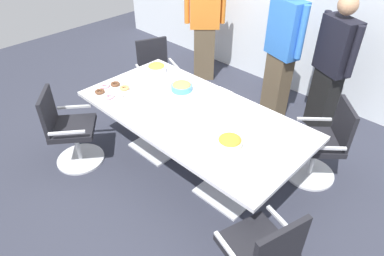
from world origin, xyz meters
TOP-DOWN VIEW (x-y plane):
  - ground_plane at (0.00, 0.00)m, footprint 10.00×10.00m
  - conference_table at (0.00, 0.00)m, footprint 2.40×1.20m
  - office_chair_0 at (-1.34, 0.67)m, footprint 0.71×0.71m
  - office_chair_1 at (-1.06, -0.87)m, footprint 0.76×0.76m
  - office_chair_3 at (1.06, 0.86)m, footprint 0.76×0.76m
  - person_standing_0 at (-1.38, 1.70)m, footprint 0.49×0.48m
  - person_standing_1 at (0.04, 1.58)m, footprint 0.61×0.34m
  - person_standing_2 at (0.64, 1.72)m, footprint 0.59×0.39m
  - snack_bowl_chips_orange at (0.61, -0.15)m, footprint 0.23×0.23m
  - snack_bowl_cookies at (-0.40, 0.24)m, footprint 0.24×0.24m
  - snack_bowl_chips_yellow at (-0.93, 0.33)m, footprint 0.23×0.23m
  - donut_platter at (-0.92, -0.33)m, footprint 0.38×0.37m
  - plate_stack at (0.14, 0.03)m, footprint 0.22×0.22m
  - napkin_pile at (0.04, 0.40)m, footprint 0.19×0.19m

SIDE VIEW (x-z plane):
  - ground_plane at x=0.00m, z-range -0.01..0.00m
  - office_chair_0 at x=-1.34m, z-range -0.05..0.86m
  - office_chair_1 at x=-1.06m, z-range -0.05..0.86m
  - office_chair_3 at x=1.06m, z-range -0.05..0.86m
  - conference_table at x=0.00m, z-range 0.25..1.00m
  - plate_stack at x=0.14m, z-range 0.75..0.78m
  - donut_platter at x=-0.92m, z-range 0.75..0.79m
  - napkin_pile at x=0.04m, z-range 0.75..0.83m
  - snack_bowl_cookies at x=-0.40m, z-range 0.75..0.84m
  - snack_bowl_chips_orange at x=0.61m, z-range 0.75..0.84m
  - snack_bowl_chips_yellow at x=-0.93m, z-range 0.75..0.87m
  - person_standing_2 at x=0.64m, z-range 0.03..1.73m
  - person_standing_0 at x=-1.38m, z-range 0.04..1.82m
  - person_standing_1 at x=0.04m, z-range 0.05..1.88m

